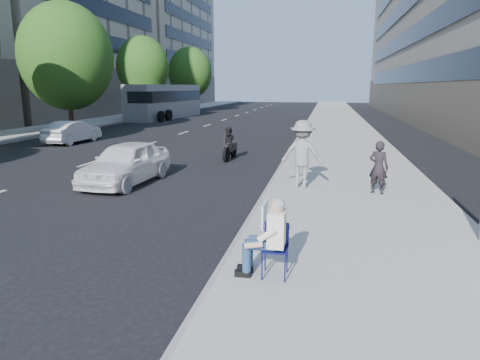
% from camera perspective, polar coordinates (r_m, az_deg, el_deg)
% --- Properties ---
extents(ground, '(160.00, 160.00, 0.00)m').
position_cam_1_polar(ground, '(9.22, -9.14, -7.64)').
color(ground, black).
rests_on(ground, ground).
extents(near_sidewalk, '(5.00, 120.00, 0.15)m').
position_cam_1_polar(near_sidewalk, '(28.28, 13.19, 5.85)').
color(near_sidewalk, gray).
rests_on(near_sidewalk, ground).
extents(far_sidewalk, '(4.50, 120.00, 0.15)m').
position_cam_1_polar(far_sidewalk, '(34.55, -23.92, 6.25)').
color(far_sidewalk, gray).
rests_on(far_sidewalk, ground).
extents(far_bldg_north, '(22.00, 28.00, 28.00)m').
position_cam_1_polar(far_bldg_north, '(78.28, -14.66, 19.98)').
color(far_bldg_north, '#B7AA89').
rests_on(far_bldg_north, ground).
extents(tree_far_c, '(6.00, 6.00, 8.47)m').
position_cam_1_polar(tree_far_c, '(31.10, -22.15, 14.99)').
color(tree_far_c, '#382616').
rests_on(tree_far_c, ground).
extents(tree_far_d, '(4.80, 4.80, 7.65)m').
position_cam_1_polar(tree_far_d, '(41.68, -12.83, 14.50)').
color(tree_far_d, '#382616').
rests_on(tree_far_d, ground).
extents(tree_far_e, '(5.40, 5.40, 7.89)m').
position_cam_1_polar(tree_far_e, '(54.77, -6.69, 14.02)').
color(tree_far_e, '#382616').
rests_on(tree_far_e, ground).
extents(seated_protester, '(0.83, 1.12, 1.31)m').
position_cam_1_polar(seated_protester, '(6.82, 3.83, -7.00)').
color(seated_protester, navy).
rests_on(seated_protester, near_sidewalk).
extents(jogger, '(1.38, 0.89, 2.01)m').
position_cam_1_polar(jogger, '(12.89, 8.30, 3.44)').
color(jogger, gray).
rests_on(jogger, near_sidewalk).
extents(pedestrian_woman, '(0.65, 0.57, 1.51)m').
position_cam_1_polar(pedestrian_woman, '(12.64, 17.99, 1.61)').
color(pedestrian_woman, black).
rests_on(pedestrian_woman, near_sidewalk).
extents(white_sedan_near, '(1.90, 4.15, 1.38)m').
position_cam_1_polar(white_sedan_near, '(14.50, -14.96, 2.26)').
color(white_sedan_near, white).
rests_on(white_sedan_near, ground).
extents(white_sedan_mid, '(1.52, 3.87, 1.25)m').
position_cam_1_polar(white_sedan_mid, '(25.96, -21.43, 5.99)').
color(white_sedan_mid, silver).
rests_on(white_sedan_mid, ground).
extents(motorcycle, '(0.75, 2.05, 1.42)m').
position_cam_1_polar(motorcycle, '(18.60, -1.39, 4.67)').
color(motorcycle, black).
rests_on(motorcycle, ground).
extents(bus, '(3.67, 12.25, 3.30)m').
position_cam_1_polar(bus, '(43.83, -9.89, 10.24)').
color(bus, gray).
rests_on(bus, ground).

